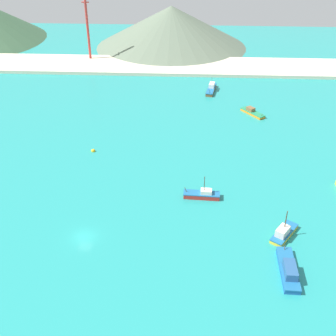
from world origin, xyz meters
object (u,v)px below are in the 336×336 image
fishing_boat_6 (252,112)px  buoy_0 (93,151)px  fishing_boat_4 (284,233)px  fishing_boat_8 (211,89)px  radio_tower (87,25)px  fishing_boat_3 (202,195)px  fishing_boat_7 (289,270)px

fishing_boat_6 → buoy_0: fishing_boat_6 is taller
fishing_boat_4 → fishing_boat_8: 76.37m
fishing_boat_8 → radio_tower: 58.51m
fishing_boat_3 → radio_tower: (-44.25, 93.41, 13.52)m
fishing_boat_3 → buoy_0: (-28.31, 19.19, -0.59)m
fishing_boat_3 → fishing_boat_6: fishing_boat_3 is taller
fishing_boat_6 → fishing_boat_8: size_ratio=0.78×
fishing_boat_4 → buoy_0: fishing_boat_4 is taller
fishing_boat_6 → fishing_boat_7: 67.27m
fishing_boat_8 → radio_tower: (-48.25, 30.25, 13.41)m
fishing_boat_6 → buoy_0: size_ratio=7.84×
fishing_boat_4 → fishing_boat_6: (0.34, 57.22, -0.27)m
fishing_boat_8 → buoy_0: (-32.32, -43.97, -0.70)m
fishing_boat_4 → fishing_boat_6: 57.22m
fishing_boat_6 → fishing_boat_7: bearing=-91.0°
fishing_boat_3 → radio_tower: 104.24m
fishing_boat_3 → fishing_boat_4: size_ratio=1.04×
fishing_boat_8 → buoy_0: fishing_boat_8 is taller
fishing_boat_6 → buoy_0: (-44.36, -25.73, -0.45)m
fishing_boat_3 → fishing_boat_8: fishing_boat_3 is taller
fishing_boat_8 → fishing_boat_7: bearing=-82.8°
fishing_boat_7 → radio_tower: bearing=117.1°
fishing_boat_3 → radio_tower: radio_tower is taller
fishing_boat_3 → fishing_boat_8: bearing=86.4°
radio_tower → fishing_boat_6: bearing=-38.8°
fishing_boat_3 → fishing_boat_4: (15.71, -12.30, 0.13)m
buoy_0 → fishing_boat_8: bearing=53.7°
fishing_boat_8 → buoy_0: bearing=-126.3°
fishing_boat_8 → radio_tower: size_ratio=0.38×
fishing_boat_3 → buoy_0: bearing=145.9°
fishing_boat_7 → radio_tower: size_ratio=0.39×
fishing_boat_6 → radio_tower: 78.58m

